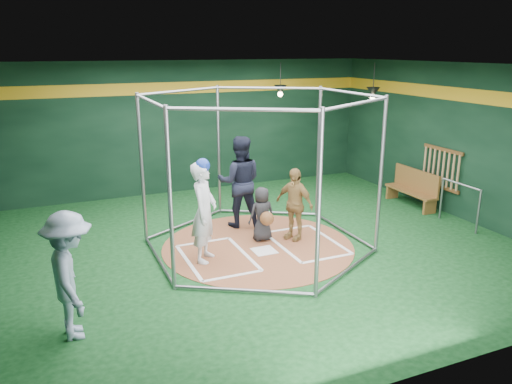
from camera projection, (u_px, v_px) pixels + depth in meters
name	position (u px, v px, depth m)	size (l,w,h in m)	color
room_shell	(258.00, 160.00, 9.46)	(10.10, 9.10, 3.53)	#0C3513
clay_disc	(258.00, 246.00, 9.95)	(3.80, 3.80, 0.01)	brown
home_plate	(264.00, 251.00, 9.68)	(0.43, 0.43, 0.01)	white
batter_box_left	(217.00, 258.00, 9.36)	(1.17, 1.77, 0.01)	white
batter_box_right	(306.00, 243.00, 10.08)	(1.17, 1.77, 0.01)	white
batting_cage	(258.00, 173.00, 9.53)	(4.05, 4.67, 3.00)	gray
bat_rack	(441.00, 168.00, 11.87)	(0.07, 1.25, 0.98)	brown
pendant_lamp_near	(280.00, 90.00, 13.19)	(0.34, 0.34, 0.90)	black
pendant_lamp_far	(373.00, 92.00, 12.46)	(0.34, 0.34, 0.90)	black
batter_figure	(204.00, 211.00, 9.03)	(0.75, 0.81, 1.93)	silver
visitor_leopard	(294.00, 204.00, 10.12)	(0.87, 0.36, 1.49)	tan
catcher_figure	(262.00, 214.00, 10.08)	(0.56, 0.58, 1.12)	black
umpire	(240.00, 182.00, 10.81)	(0.97, 0.76, 2.00)	black
bystander_blue	(70.00, 276.00, 6.64)	(1.15, 0.66, 1.78)	#8EA3BC
dugout_bench	(413.00, 187.00, 12.40)	(0.37, 1.57, 0.92)	brown
steel_railing	(460.00, 198.00, 10.92)	(0.05, 1.13, 0.97)	gray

